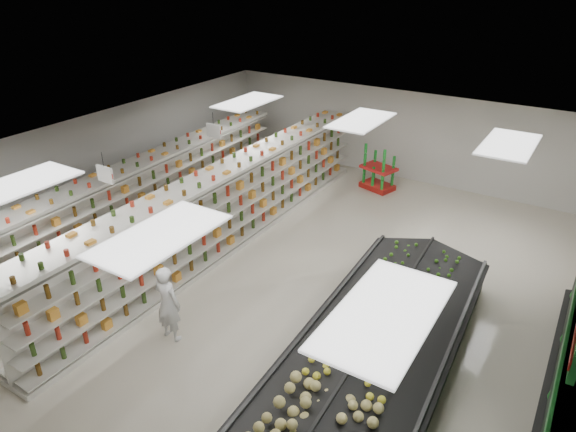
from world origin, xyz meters
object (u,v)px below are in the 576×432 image
Objects in this scene: gondola_center at (227,210)px; shopper_background at (279,163)px; soda_endcap at (379,170)px; gondola_left at (150,194)px; shopper_main at (168,303)px; produce_island at (376,349)px.

gondola_center is 8.07× the size of shopper_background.
gondola_center is at bearing -109.26° from soda_endcap.
shopper_background reaches higher than soda_endcap.
gondola_left reaches higher than shopper_main.
gondola_left is 7.34× the size of shopper_background.
gondola_left is 8.22× the size of soda_endcap.
gondola_center is at bearing 2.19° from gondola_left.
gondola_center is at bearing 156.00° from produce_island.
produce_island is at bearing -67.26° from soda_endcap.
produce_island is at bearing -122.92° from shopper_background.
produce_island is at bearing -159.80° from shopper_main.
gondola_left is at bearing 172.10° from shopper_background.
gondola_center is 9.04× the size of soda_endcap.
gondola_center is (2.77, 0.21, 0.10)m from gondola_left.
gondola_center is 4.44m from shopper_background.
shopper_main is (4.23, -3.66, -0.08)m from gondola_left.
produce_island is 4.34m from shopper_main.
shopper_background is at bearing -153.37° from soda_endcap.
shopper_main is at bearing -69.35° from gondola_center.
gondola_left is 2.78m from gondola_center.
soda_endcap is 0.89× the size of shopper_background.
produce_island is 4.78× the size of shopper_background.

